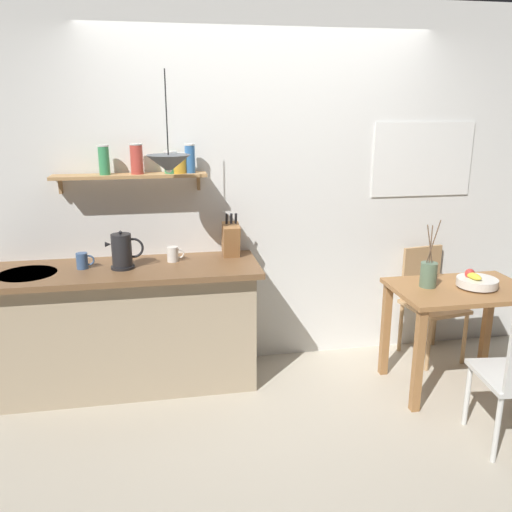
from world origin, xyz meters
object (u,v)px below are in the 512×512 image
dining_chair_far (429,297)px  fruit_bowl (476,281)px  knife_block (231,239)px  electric_kettle (122,251)px  pendant_lamp (169,164)px  dining_table (459,306)px  twig_vase (429,274)px  coffee_mug_spare (173,254)px  coffee_mug_by_sink (83,261)px

dining_chair_far → fruit_bowl: 0.63m
knife_block → electric_kettle: bearing=-168.1°
dining_chair_far → electric_kettle: size_ratio=3.35×
fruit_bowl → pendant_lamp: pendant_lamp is taller
dining_table → twig_vase: bearing=165.0°
dining_chair_far → twig_vase: (-0.28, -0.47, 0.36)m
coffee_mug_spare → pendant_lamp: (-0.01, -0.23, 0.66)m
dining_table → electric_kettle: electric_kettle is taller
fruit_bowl → coffee_mug_spare: (-2.05, 0.52, 0.16)m
electric_kettle → coffee_mug_spare: bearing=17.1°
pendant_lamp → coffee_mug_spare: bearing=87.9°
dining_table → pendant_lamp: pendant_lamp is taller
dining_chair_far → fruit_bowl: size_ratio=3.18×
dining_chair_far → twig_vase: 0.65m
dining_chair_far → electric_kettle: (-2.35, -0.13, 0.53)m
dining_table → coffee_mug_spare: 2.04m
twig_vase → coffee_mug_spare: bearing=165.7°
pendant_lamp → electric_kettle: bearing=160.0°
coffee_mug_spare → dining_table: bearing=-14.4°
coffee_mug_spare → dining_chair_far: bearing=0.7°
fruit_bowl → coffee_mug_spare: size_ratio=2.24×
twig_vase → coffee_mug_spare: 1.79m
electric_kettle → pendant_lamp: 0.69m
knife_block → coffee_mug_by_sink: knife_block is taller
electric_kettle → knife_block: 0.78m
dining_table → electric_kettle: size_ratio=3.57×
twig_vase → electric_kettle: twig_vase is taller
twig_vase → electric_kettle: bearing=170.8°
coffee_mug_spare → pendant_lamp: size_ratio=0.20×
dining_chair_far → twig_vase: bearing=-120.9°
knife_block → coffee_mug_spare: size_ratio=2.67×
dining_chair_far → twig_vase: twig_vase is taller
electric_kettle → twig_vase: bearing=-9.2°
electric_kettle → pendant_lamp: (0.33, -0.12, 0.59)m
dining_chair_far → coffee_mug_by_sink: bearing=-178.0°
coffee_mug_by_sink → coffee_mug_spare: (0.61, 0.06, -0.00)m
coffee_mug_spare → pendant_lamp: pendant_lamp is taller
twig_vase → coffee_mug_spare: size_ratio=3.87×
knife_block → twig_vase: bearing=-20.8°
dining_table → pendant_lamp: 2.22m
dining_table → coffee_mug_spare: size_ratio=7.61×
pendant_lamp → coffee_mug_by_sink: bearing=165.0°
dining_chair_far → dining_table: bearing=-96.2°
coffee_mug_by_sink → knife_block: bearing=6.7°
fruit_bowl → coffee_mug_spare: 2.12m
dining_chair_far → electric_kettle: electric_kettle is taller
fruit_bowl → electric_kettle: size_ratio=1.05×
coffee_mug_spare → twig_vase: bearing=-14.3°
coffee_mug_by_sink → pendant_lamp: 0.90m
dining_table → dining_chair_far: 0.54m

